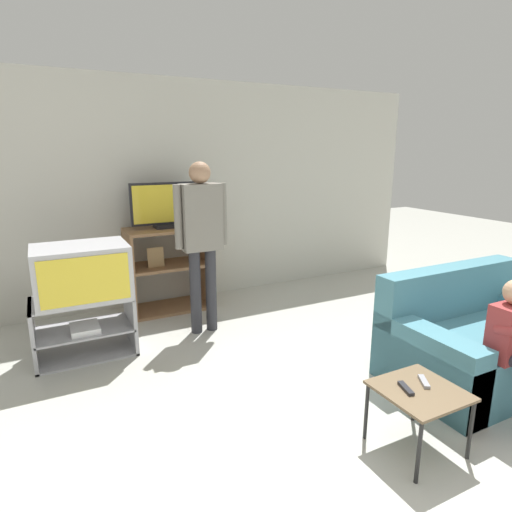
% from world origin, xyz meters
% --- Properties ---
extents(wall_back, '(6.40, 0.06, 2.60)m').
position_xyz_m(wall_back, '(0.00, 3.81, 1.30)').
color(wall_back, beige).
rests_on(wall_back, ground_plane).
extents(tv_stand, '(0.85, 0.50, 0.54)m').
position_xyz_m(tv_stand, '(-1.42, 2.70, 0.26)').
color(tv_stand, '#A8A8AD').
rests_on(tv_stand, ground_plane).
extents(television_main, '(0.78, 0.56, 0.48)m').
position_xyz_m(television_main, '(-1.39, 2.69, 0.77)').
color(television_main, '#B2B2B7').
rests_on(television_main, tv_stand).
extents(media_shelf, '(0.91, 0.50, 0.96)m').
position_xyz_m(media_shelf, '(-0.42, 3.49, 0.49)').
color(media_shelf, '#8E6642').
rests_on(media_shelf, ground_plane).
extents(television_flat, '(0.78, 0.20, 0.50)m').
position_xyz_m(television_flat, '(-0.41, 3.51, 1.20)').
color(television_flat, black).
rests_on(television_flat, media_shelf).
extents(snack_table, '(0.47, 0.47, 0.41)m').
position_xyz_m(snack_table, '(0.26, 0.44, 0.36)').
color(snack_table, brown).
rests_on(snack_table, ground_plane).
extents(remote_control_black, '(0.08, 0.15, 0.02)m').
position_xyz_m(remote_control_black, '(0.18, 0.47, 0.42)').
color(remote_control_black, '#232328').
rests_on(remote_control_black, snack_table).
extents(remote_control_white, '(0.11, 0.14, 0.02)m').
position_xyz_m(remote_control_white, '(0.34, 0.48, 0.42)').
color(remote_control_white, gray).
rests_on(remote_control_white, snack_table).
extents(couch, '(1.49, 0.92, 0.85)m').
position_xyz_m(couch, '(1.38, 0.86, 0.29)').
color(couch, teal).
rests_on(couch, ground_plane).
extents(person_standing_adult, '(0.53, 0.21, 1.70)m').
position_xyz_m(person_standing_adult, '(-0.28, 2.71, 1.04)').
color(person_standing_adult, '#2D2D33').
rests_on(person_standing_adult, ground_plane).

